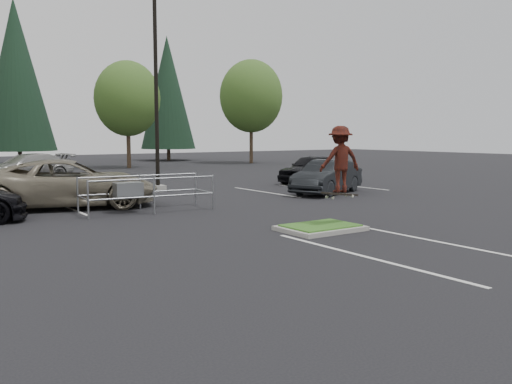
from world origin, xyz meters
TOP-DOWN VIEW (x-y plane):
  - ground at (0.00, 0.00)m, footprint 120.00×120.00m
  - grass_median at (0.00, 0.00)m, footprint 2.20×1.60m
  - stall_lines at (-1.35, 6.02)m, footprint 22.62×17.60m
  - light_pole at (0.50, 12.00)m, footprint 0.70×0.60m
  - decid_c at (5.99, 29.83)m, footprint 5.12×5.12m
  - decid_d at (17.99, 30.33)m, footprint 5.76×5.76m
  - conif_b at (0.00, 40.50)m, footprint 6.38×6.38m
  - conif_c at (14.00, 39.50)m, footprint 5.50×5.50m
  - cart_corral at (-3.00, 6.25)m, footprint 4.50×1.90m
  - skateboarder at (0.63, -0.09)m, footprint 1.33×0.96m
  - car_l_tan at (-4.50, 8.80)m, footprint 6.89×4.60m
  - car_r_charc at (6.50, 7.00)m, footprint 4.83×3.32m
  - car_r_black at (9.42, 11.50)m, footprint 4.94×3.21m
  - car_far_silver at (-3.16, 22.00)m, footprint 5.70×3.38m

SIDE VIEW (x-z plane):
  - ground at x=0.00m, z-range 0.00..0.00m
  - stall_lines at x=-1.35m, z-range 0.00..0.01m
  - grass_median at x=0.00m, z-range 0.00..0.16m
  - car_r_charc at x=6.50m, z-range 0.00..1.51m
  - car_far_silver at x=-3.16m, z-range 0.00..1.55m
  - cart_corral at x=-3.00m, z-range 0.16..1.40m
  - car_r_black at x=9.42m, z-range 0.00..1.57m
  - car_l_tan at x=-4.50m, z-range 0.00..1.76m
  - skateboarder at x=0.63m, z-range 0.95..2.96m
  - light_pole at x=0.50m, z-range -0.50..9.62m
  - decid_c at x=5.99m, z-range 1.06..9.45m
  - decid_d at x=17.99m, z-range 1.20..10.63m
  - conif_c at x=14.00m, z-range 0.60..13.10m
  - conif_b at x=0.00m, z-range 0.60..15.10m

